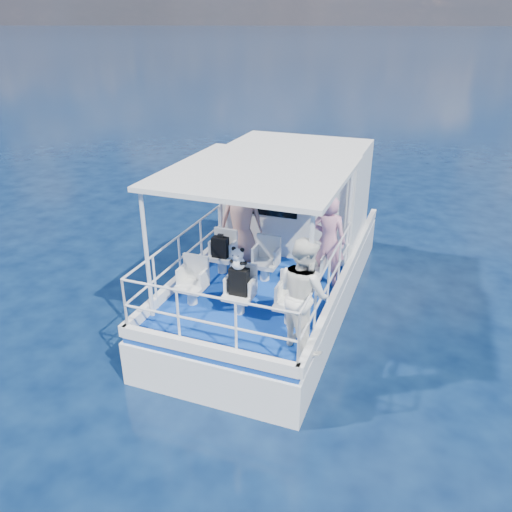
% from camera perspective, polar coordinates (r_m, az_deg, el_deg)
% --- Properties ---
extents(ground, '(2000.00, 2000.00, 0.00)m').
position_cam_1_polar(ground, '(9.98, 0.58, -7.77)').
color(ground, black).
rests_on(ground, ground).
extents(hull, '(3.00, 7.00, 1.60)m').
position_cam_1_polar(hull, '(10.79, 2.41, -5.06)').
color(hull, white).
rests_on(hull, ground).
extents(deck, '(2.90, 6.90, 0.10)m').
position_cam_1_polar(deck, '(10.39, 2.49, -1.00)').
color(deck, '#0B3499').
rests_on(deck, hull).
extents(cabin, '(2.85, 2.00, 2.20)m').
position_cam_1_polar(cabin, '(11.11, 4.72, 7.11)').
color(cabin, white).
rests_on(cabin, deck).
extents(canopy, '(3.00, 3.20, 0.08)m').
position_cam_1_polar(canopy, '(8.50, 0.21, 9.57)').
color(canopy, white).
rests_on(canopy, cabin).
extents(canopy_posts, '(2.77, 2.97, 2.20)m').
position_cam_1_polar(canopy_posts, '(8.84, 0.08, 2.35)').
color(canopy_posts, white).
rests_on(canopy_posts, deck).
extents(railings, '(2.84, 3.59, 1.00)m').
position_cam_1_polar(railings, '(8.81, -0.66, -2.02)').
color(railings, white).
rests_on(railings, deck).
extents(seat_port_fwd, '(0.48, 0.46, 0.38)m').
position_cam_1_polar(seat_port_fwd, '(9.91, -3.89, -0.86)').
color(seat_port_fwd, silver).
rests_on(seat_port_fwd, deck).
extents(seat_center_fwd, '(0.48, 0.46, 0.38)m').
position_cam_1_polar(seat_center_fwd, '(9.60, 1.02, -1.69)').
color(seat_center_fwd, silver).
rests_on(seat_center_fwd, deck).
extents(seat_stbd_fwd, '(0.48, 0.46, 0.38)m').
position_cam_1_polar(seat_stbd_fwd, '(9.37, 6.21, -2.55)').
color(seat_stbd_fwd, silver).
rests_on(seat_stbd_fwd, deck).
extents(seat_port_aft, '(0.48, 0.46, 0.38)m').
position_cam_1_polar(seat_port_aft, '(8.88, -7.32, -4.30)').
color(seat_port_aft, silver).
rests_on(seat_port_aft, deck).
extents(seat_center_aft, '(0.48, 0.46, 0.38)m').
position_cam_1_polar(seat_center_aft, '(8.54, -1.93, -5.38)').
color(seat_center_aft, silver).
rests_on(seat_center_aft, deck).
extents(seat_stbd_aft, '(0.48, 0.46, 0.38)m').
position_cam_1_polar(seat_stbd_aft, '(8.28, 3.88, -6.48)').
color(seat_stbd_aft, silver).
rests_on(seat_stbd_aft, deck).
extents(passenger_port_fwd, '(0.78, 0.68, 1.76)m').
position_cam_1_polar(passenger_port_fwd, '(10.14, -1.68, 4.05)').
color(passenger_port_fwd, tan).
rests_on(passenger_port_fwd, deck).
extents(passenger_stbd_fwd, '(0.66, 0.45, 1.75)m').
position_cam_1_polar(passenger_stbd_fwd, '(9.28, 8.29, 1.70)').
color(passenger_stbd_fwd, pink).
rests_on(passenger_stbd_fwd, deck).
extents(passenger_stbd_aft, '(1.10, 1.08, 1.79)m').
position_cam_1_polar(passenger_stbd_aft, '(7.41, 5.44, -4.31)').
color(passenger_stbd_aft, white).
rests_on(passenger_stbd_aft, deck).
extents(backpack_port, '(0.31, 0.17, 0.41)m').
position_cam_1_polar(backpack_port, '(9.66, -4.10, 1.01)').
color(backpack_port, black).
rests_on(backpack_port, seat_port_fwd).
extents(backpack_center, '(0.32, 0.18, 0.48)m').
position_cam_1_polar(backpack_center, '(8.30, -1.93, -2.94)').
color(backpack_center, black).
rests_on(backpack_center, seat_center_aft).
extents(compact_camera, '(0.11, 0.06, 0.06)m').
position_cam_1_polar(compact_camera, '(9.58, -4.08, 2.33)').
color(compact_camera, black).
rests_on(compact_camera, backpack_port).
extents(panda, '(0.25, 0.21, 0.39)m').
position_cam_1_polar(panda, '(8.10, -2.06, -0.27)').
color(panda, white).
rests_on(panda, backpack_center).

